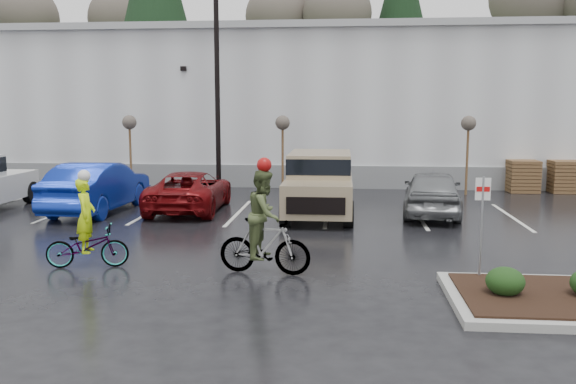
# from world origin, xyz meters

# --- Properties ---
(ground) EXTENTS (120.00, 120.00, 0.00)m
(ground) POSITION_xyz_m (0.00, 0.00, 0.00)
(ground) COLOR black
(ground) RESTS_ON ground
(warehouse) EXTENTS (60.50, 15.50, 7.20)m
(warehouse) POSITION_xyz_m (0.00, 21.99, 3.65)
(warehouse) COLOR silver
(warehouse) RESTS_ON ground
(wooded_ridge) EXTENTS (80.00, 25.00, 6.00)m
(wooded_ridge) POSITION_xyz_m (0.00, 45.00, 3.00)
(wooded_ridge) COLOR #1F3516
(wooded_ridge) RESTS_ON ground
(lamppost) EXTENTS (0.50, 1.00, 9.22)m
(lamppost) POSITION_xyz_m (-4.00, 12.00, 5.69)
(lamppost) COLOR black
(lamppost) RESTS_ON ground
(sapling_west) EXTENTS (0.60, 0.60, 3.20)m
(sapling_west) POSITION_xyz_m (-8.00, 13.00, 2.73)
(sapling_west) COLOR #4C2F1E
(sapling_west) RESTS_ON ground
(sapling_mid) EXTENTS (0.60, 0.60, 3.20)m
(sapling_mid) POSITION_xyz_m (-1.50, 13.00, 2.73)
(sapling_mid) COLOR #4C2F1E
(sapling_mid) RESTS_ON ground
(sapling_east) EXTENTS (0.60, 0.60, 3.20)m
(sapling_east) POSITION_xyz_m (6.00, 13.00, 2.73)
(sapling_east) COLOR #4C2F1E
(sapling_east) RESTS_ON ground
(pallet_stack_a) EXTENTS (1.20, 1.20, 1.35)m
(pallet_stack_a) POSITION_xyz_m (8.50, 14.00, 0.68)
(pallet_stack_a) COLOR #4C2F1E
(pallet_stack_a) RESTS_ON ground
(pallet_stack_b) EXTENTS (1.20, 1.20, 1.35)m
(pallet_stack_b) POSITION_xyz_m (10.20, 14.00, 0.68)
(pallet_stack_b) COLOR #4C2F1E
(pallet_stack_b) RESTS_ON ground
(shrub_a) EXTENTS (0.70, 0.70, 0.52)m
(shrub_a) POSITION_xyz_m (4.00, -1.00, 0.41)
(shrub_a) COLOR black
(shrub_a) RESTS_ON curb_island
(fire_lane_sign) EXTENTS (0.30, 0.05, 2.20)m
(fire_lane_sign) POSITION_xyz_m (3.80, 0.20, 1.41)
(fire_lane_sign) COLOR gray
(fire_lane_sign) RESTS_ON ground
(car_blue) EXTENTS (2.04, 5.27, 1.71)m
(car_blue) POSITION_xyz_m (-7.30, 7.75, 0.86)
(car_blue) COLOR #0E269D
(car_blue) RESTS_ON ground
(car_red) EXTENTS (2.40, 4.99, 1.37)m
(car_red) POSITION_xyz_m (-4.24, 8.27, 0.69)
(car_red) COLOR #66090B
(car_red) RESTS_ON ground
(suv_tan) EXTENTS (2.20, 5.10, 2.06)m
(suv_tan) POSITION_xyz_m (0.25, 7.63, 1.03)
(suv_tan) COLOR gray
(suv_tan) RESTS_ON ground
(car_grey) EXTENTS (2.36, 4.72, 1.54)m
(car_grey) POSITION_xyz_m (3.95, 8.09, 0.77)
(car_grey) COLOR slate
(car_grey) RESTS_ON ground
(cyclist_hivis) EXTENTS (1.90, 0.97, 2.20)m
(cyclist_hivis) POSITION_xyz_m (-4.66, 0.73, 0.69)
(cyclist_hivis) COLOR #3F3F44
(cyclist_hivis) RESTS_ON ground
(cyclist_olive) EXTENTS (2.00, 0.99, 2.52)m
(cyclist_olive) POSITION_xyz_m (-0.64, 0.57, 0.91)
(cyclist_olive) COLOR #3F3F44
(cyclist_olive) RESTS_ON ground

